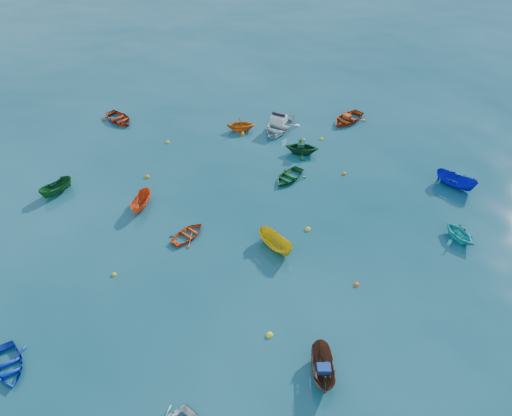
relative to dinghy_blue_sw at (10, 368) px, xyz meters
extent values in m
plane|color=#093A47|center=(14.86, 3.61, 0.00)|extent=(160.00, 160.00, 0.00)
imported|color=#1031C9|center=(0.00, 0.00, 0.00)|extent=(2.68, 3.24, 0.58)
imported|color=brown|center=(14.99, -4.17, 0.00)|extent=(1.79, 3.13, 1.14)
imported|color=gold|center=(15.21, 4.93, 0.00)|extent=(2.20, 3.07, 1.11)
imported|color=#145519|center=(18.14, 11.77, 0.00)|extent=(3.43, 3.30, 0.58)
imported|color=#1BACAC|center=(26.78, 2.87, 0.00)|extent=(2.55, 2.80, 1.26)
imported|color=#D14211|center=(10.04, 7.41, 0.00)|extent=(3.10, 2.93, 0.52)
imported|color=#DE4614|center=(7.35, 11.12, 0.00)|extent=(1.99, 2.72, 0.99)
imported|color=#0F421F|center=(20.17, 14.80, 0.00)|extent=(3.28, 3.09, 1.37)
imported|color=#B8390F|center=(25.64, 18.70, 0.00)|extent=(4.14, 3.77, 0.70)
imported|color=#0D11A4|center=(29.59, 7.92, 0.00)|extent=(2.70, 3.08, 1.16)
imported|color=#A42C0D|center=(6.30, 23.60, 0.00)|extent=(3.54, 3.87, 0.66)
imported|color=#CD6813|center=(16.28, 19.45, 0.00)|extent=(2.78, 2.51, 1.29)
imported|color=#114A1A|center=(1.61, 14.18, 0.00)|extent=(2.66, 2.33, 1.00)
imported|color=silver|center=(19.40, 18.82, 0.00)|extent=(4.82, 4.94, 1.44)
cube|color=navy|center=(14.96, -4.32, 0.73)|extent=(0.77, 0.65, 0.32)
cube|color=#0F3E21|center=(20.08, 14.84, 0.86)|extent=(0.76, 0.85, 0.34)
cube|color=#BB3F13|center=(25.56, 18.65, 0.50)|extent=(0.72, 0.78, 0.31)
sphere|color=yellow|center=(13.08, -1.31, 0.00)|extent=(0.38, 0.38, 0.38)
sphere|color=#F2590D|center=(18.93, 0.84, 0.00)|extent=(0.32, 0.32, 0.32)
sphere|color=gold|center=(5.26, 5.11, 0.00)|extent=(0.30, 0.30, 0.30)
sphere|color=orange|center=(7.97, 14.55, 0.00)|extent=(0.37, 0.37, 0.37)
sphere|color=yellow|center=(17.73, 6.09, 0.00)|extent=(0.38, 0.38, 0.38)
sphere|color=orange|center=(22.41, 11.34, 0.00)|extent=(0.33, 0.33, 0.33)
sphere|color=gold|center=(10.00, 19.04, 0.00)|extent=(0.34, 0.34, 0.34)
sphere|color=#FF650D|center=(20.92, 16.65, 0.00)|extent=(0.31, 0.31, 0.31)
sphere|color=yellow|center=(22.43, 16.40, 0.00)|extent=(0.32, 0.32, 0.32)
camera|label=1|loc=(8.48, -16.61, 22.00)|focal=35.00mm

